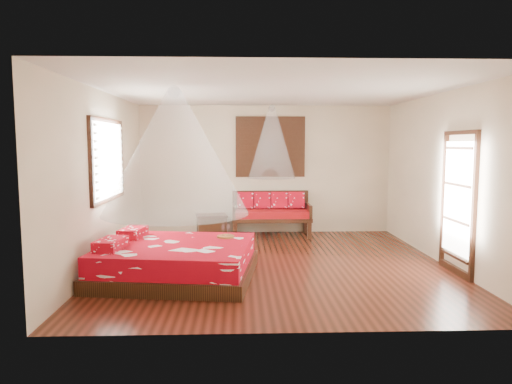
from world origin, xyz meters
TOP-DOWN VIEW (x-y plane):
  - room at (0.00, 0.00)m, footprint 5.54×5.54m
  - bed at (-1.52, -0.68)m, footprint 2.44×2.26m
  - daybed at (0.10, 2.38)m, footprint 1.67×0.74m
  - storage_chest at (-1.18, 2.45)m, footprint 0.72×0.58m
  - shutter_panel at (0.10, 2.72)m, footprint 1.52×0.06m
  - window_left at (-2.71, 0.20)m, footprint 0.10×1.74m
  - glazed_door at (2.72, -0.60)m, footprint 0.08×1.02m
  - wine_tray at (-0.80, -0.24)m, footprint 0.27×0.27m
  - mosquito_net_main at (-1.50, -0.69)m, footprint 2.12×2.12m
  - mosquito_net_daybed at (0.10, 2.25)m, footprint 0.98×0.98m

SIDE VIEW (x-z plane):
  - storage_chest at x=-1.18m, z-range 0.00..0.45m
  - bed at x=-1.52m, z-range -0.07..0.58m
  - daybed at x=0.10m, z-range 0.05..0.99m
  - wine_tray at x=-0.80m, z-range 0.45..0.67m
  - glazed_door at x=2.72m, z-range -0.01..2.15m
  - room at x=0.00m, z-range -0.02..2.82m
  - window_left at x=-2.71m, z-range 1.03..2.37m
  - mosquito_net_main at x=-1.50m, z-range 0.95..2.75m
  - shutter_panel at x=0.10m, z-range 1.24..2.56m
  - mosquito_net_daybed at x=0.10m, z-range 1.25..2.75m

